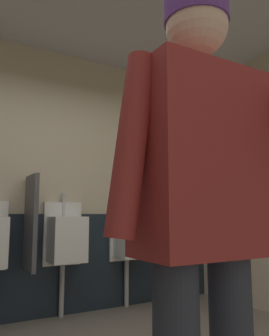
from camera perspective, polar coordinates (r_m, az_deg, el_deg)
wall_back at (r=3.70m, az=-15.33°, el=-1.60°), size 4.85×0.12×2.82m
wainscot_band_back at (r=3.64m, az=-15.56°, el=-15.65°), size 4.25×0.03×1.03m
urinal_middle at (r=3.54m, az=-11.60°, el=-11.72°), size 0.40×0.34×1.24m
urinal_right at (r=3.84m, az=-0.69°, el=-11.56°), size 0.40×0.34×1.24m
privacy_divider_panel at (r=3.36m, az=-17.28°, el=-8.77°), size 0.04×0.40×0.90m
person at (r=1.10m, az=11.64°, el=-6.28°), size 0.65×0.60×1.78m
soap_dispenser at (r=3.92m, az=-2.05°, el=-5.21°), size 0.10×0.07×0.18m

